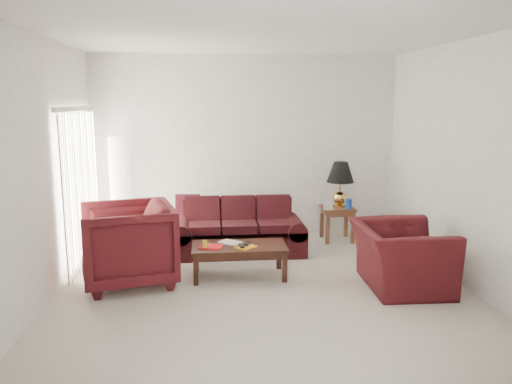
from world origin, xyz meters
TOP-DOWN VIEW (x-y plane):
  - floor at (0.00, 0.00)m, footprint 5.00×5.00m
  - blinds at (-2.42, 1.30)m, footprint 0.10×2.00m
  - sofa at (-0.19, 1.48)m, footprint 1.97×0.89m
  - throw_pillow at (-0.97, 1.94)m, footprint 0.40×0.22m
  - end_table at (1.45, 2.03)m, footprint 0.55×0.55m
  - table_lamp at (1.50, 2.07)m, footprint 0.47×0.47m
  - clock at (1.26, 1.88)m, footprint 0.15×0.09m
  - blue_canister at (1.60, 1.90)m, footprint 0.10×0.10m
  - picture_frame at (1.26, 2.18)m, footprint 0.14×0.16m
  - floor_lamp at (-2.07, 2.20)m, footprint 0.34×0.34m
  - armchair_left at (-1.65, 0.37)m, footprint 1.34×1.32m
  - armchair_right at (1.69, -0.09)m, footprint 1.07×1.22m
  - coffee_table at (-0.26, 0.47)m, footprint 1.36×1.02m
  - magazine_red at (-0.62, 0.40)m, footprint 0.34×0.29m
  - magazine_white at (-0.37, 0.57)m, footprint 0.34×0.33m
  - magazine_orange at (-0.18, 0.35)m, footprint 0.31×0.30m
  - remote_a at (-0.24, 0.35)m, footprint 0.07×0.17m
  - remote_b at (-0.15, 0.44)m, footprint 0.11×0.18m
  - yellow_glass at (-0.70, 0.36)m, footprint 0.07×0.07m

SIDE VIEW (x-z plane):
  - floor at x=0.00m, z-range 0.00..0.00m
  - coffee_table at x=-0.26m, z-range 0.00..0.43m
  - end_table at x=1.45m, z-range 0.00..0.55m
  - armchair_right at x=1.69m, z-range 0.00..0.77m
  - sofa at x=-0.19m, z-range 0.00..0.80m
  - magazine_orange at x=-0.18m, z-range 0.43..0.44m
  - magazine_white at x=-0.37m, z-range 0.43..0.44m
  - magazine_red at x=-0.62m, z-range 0.43..0.44m
  - remote_a at x=-0.24m, z-range 0.44..0.46m
  - remote_b at x=-0.15m, z-range 0.44..0.46m
  - yellow_glass at x=-0.70m, z-range 0.43..0.53m
  - armchair_left at x=-1.65m, z-range 0.00..1.02m
  - clock at x=1.26m, z-range 0.55..0.69m
  - picture_frame at x=1.26m, z-range 0.60..0.65m
  - blue_canister at x=1.60m, z-range 0.55..0.71m
  - throw_pillow at x=-0.97m, z-range 0.45..0.84m
  - floor_lamp at x=-2.07m, z-range 0.00..1.73m
  - table_lamp at x=1.50m, z-range 0.55..1.29m
  - blinds at x=-2.42m, z-range 0.00..2.16m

